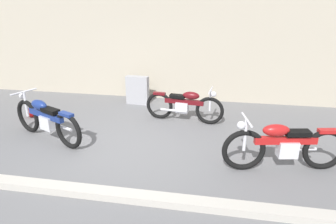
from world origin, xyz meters
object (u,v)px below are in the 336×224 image
(stone_marker, at_px, (137,90))
(motorcycle_blue, at_px, (46,119))
(motorcycle_red, at_px, (284,145))
(motorcycle_maroon, at_px, (185,105))
(helmet, at_px, (32,112))

(stone_marker, bearing_deg, motorcycle_blue, -116.17)
(motorcycle_blue, relative_size, motorcycle_red, 0.93)
(motorcycle_maroon, height_order, motorcycle_red, motorcycle_red)
(helmet, height_order, motorcycle_maroon, motorcycle_maroon)
(stone_marker, xyz_separation_m, helmet, (-2.43, -1.51, -0.28))
(helmet, relative_size, motorcycle_red, 0.12)
(helmet, relative_size, motorcycle_blue, 0.13)
(stone_marker, height_order, motorcycle_red, motorcycle_red)
(stone_marker, relative_size, motorcycle_maroon, 0.42)
(motorcycle_blue, bearing_deg, stone_marker, -91.65)
(helmet, bearing_deg, motorcycle_maroon, 5.99)
(helmet, relative_size, motorcycle_maroon, 0.14)
(helmet, xyz_separation_m, motorcycle_maroon, (3.94, 0.41, 0.29))
(stone_marker, relative_size, motorcycle_red, 0.38)
(motorcycle_blue, distance_m, motorcycle_maroon, 3.20)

